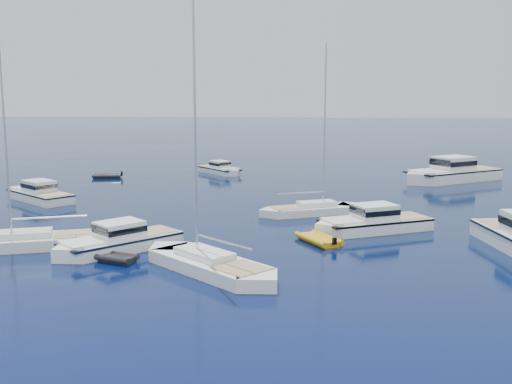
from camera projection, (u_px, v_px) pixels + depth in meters
ground at (160, 317)px, 27.68m from camera, size 400.00×400.00×0.00m
motor_cruiser_left at (118, 251)px, 38.97m from camera, size 8.38×8.56×2.41m
motor_cruiser_centre at (372, 231)px, 44.36m from camera, size 9.95×6.73×2.52m
motor_cruiser_far_l at (39, 200)px, 56.64m from camera, size 8.92×8.09×2.43m
motor_cruiser_distant at (451, 181)px, 68.58m from camera, size 13.51×10.72×3.52m
motor_cruiser_horizon at (221, 173)px, 74.87m from camera, size 6.66×7.19×1.97m
sailboat_mid_r at (210, 271)px, 34.58m from camera, size 10.23×9.85×16.57m
sailboat_mid_l at (31, 248)px, 39.74m from camera, size 11.54×6.25×16.45m
sailboat_centre at (312, 214)px, 50.46m from camera, size 9.92×5.98×14.24m
tender_yellow at (319, 242)px, 41.09m from camera, size 3.67×4.28×0.95m
tender_grey_near at (115, 262)px, 36.54m from camera, size 3.14×2.49×0.95m
tender_grey_far at (107, 178)px, 71.01m from camera, size 3.62×2.35×0.95m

